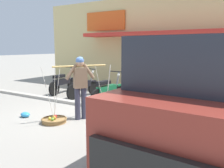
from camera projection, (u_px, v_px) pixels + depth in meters
name	position (u px, v px, depth m)	size (l,w,h in m)	color
ground_plane	(88.00, 114.00, 6.92)	(90.00, 90.00, 0.00)	gray
sidewalk_curb	(101.00, 107.00, 7.50)	(20.00, 0.24, 0.10)	#AEA89C
fruit_vendor	(80.00, 84.00, 6.30)	(0.83, 1.25, 1.70)	#38384C
fruit_basket_left_side	(54.00, 120.00, 6.14)	(0.66, 0.66, 1.45)	#9E7542
fruit_basket_right_side	(105.00, 113.00, 6.75)	(0.66, 0.66, 1.45)	#9E7542
motorcycle_nearest_shop	(63.00, 83.00, 9.92)	(0.54, 1.82, 1.09)	black
motorcycle_second_in_row	(83.00, 86.00, 9.20)	(0.54, 1.82, 1.09)	black
motorcycle_third_in_row	(108.00, 90.00, 8.19)	(0.54, 1.82, 1.09)	black
motorcycle_end_of_row	(143.00, 91.00, 8.00)	(0.54, 1.82, 1.09)	black
parked_truck	(211.00, 92.00, 4.34)	(2.35, 4.90, 2.10)	maroon
storefront_building	(178.00, 44.00, 12.37)	(13.00, 6.00, 4.20)	#DBC684
plastic_litter_bag	(25.00, 115.00, 6.61)	(0.28, 0.22, 0.14)	#3393D1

